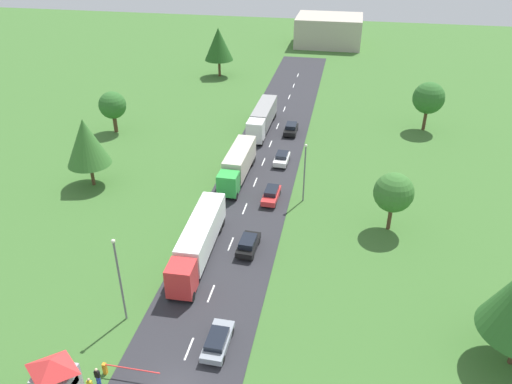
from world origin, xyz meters
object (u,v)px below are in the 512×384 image
(truck_lead, at_px, (199,240))
(lamppost_lead, at_px, (119,276))
(car_second, at_px, (248,244))
(tree_pine, at_px, (219,44))
(guard_booth, at_px, (55,378))
(tree_birch, at_px, (112,105))
(car_lead, at_px, (218,341))
(lamppost_second, at_px, (305,170))
(car_third, at_px, (271,194))
(car_fourth, at_px, (282,158))
(distant_building, at_px, (329,31))
(person_lead, at_px, (98,376))
(tree_elm, at_px, (394,193))
(truck_second, at_px, (238,164))
(truck_third, at_px, (262,117))
(tree_oak, at_px, (429,98))
(car_fifth, at_px, (291,129))
(tree_ash, at_px, (86,142))

(truck_lead, bearing_deg, lamppost_lead, -111.54)
(car_second, xyz_separation_m, tree_pine, (-18.16, 58.56, 5.76))
(guard_booth, relative_size, tree_birch, 0.58)
(car_lead, bearing_deg, lamppost_second, 80.05)
(car_third, distance_m, car_fourth, 10.04)
(car_third, bearing_deg, distant_building, 88.76)
(person_lead, bearing_deg, lamppost_lead, 96.57)
(lamppost_lead, relative_size, tree_elm, 1.24)
(car_second, height_order, tree_elm, tree_elm)
(truck_lead, distance_m, lamppost_lead, 10.67)
(car_fourth, distance_m, tree_birch, 28.39)
(truck_second, height_order, tree_elm, tree_elm)
(truck_third, height_order, tree_oak, tree_oak)
(truck_third, height_order, tree_pine, tree_pine)
(truck_third, relative_size, tree_pine, 1.35)
(lamppost_lead, height_order, tree_birch, lamppost_lead)
(car_third, distance_m, tree_birch, 32.28)
(tree_oak, distance_m, tree_birch, 49.08)
(car_fifth, xyz_separation_m, tree_oak, (20.65, 5.70, 4.39))
(truck_third, height_order, tree_ash, tree_ash)
(truck_second, relative_size, tree_ash, 1.32)
(truck_third, distance_m, car_fifth, 4.88)
(car_lead, relative_size, tree_pine, 0.45)
(person_lead, bearing_deg, truck_third, 86.07)
(car_second, distance_m, guard_booth, 22.37)
(guard_booth, relative_size, person_lead, 2.21)
(guard_booth, height_order, tree_birch, tree_birch)
(car_second, distance_m, tree_oak, 42.75)
(car_fourth, bearing_deg, distant_building, 88.43)
(car_second, distance_m, lamppost_second, 12.57)
(car_second, bearing_deg, tree_ash, 155.53)
(distant_building, bearing_deg, car_second, -91.54)
(car_lead, distance_m, person_lead, 9.44)
(guard_booth, bearing_deg, car_second, 63.21)
(car_second, xyz_separation_m, car_fifth, (0.43, 31.23, -0.00))
(car_third, relative_size, tree_ash, 0.50)
(lamppost_lead, xyz_separation_m, tree_birch, (-18.46, 38.46, -0.32))
(truck_lead, bearing_deg, distant_building, 85.58)
(car_fourth, distance_m, lamppost_second, 10.73)
(tree_pine, bearing_deg, lamppost_lead, -82.15)
(guard_booth, xyz_separation_m, tree_elm, (24.57, 26.95, 2.69))
(car_fifth, relative_size, tree_pine, 0.42)
(tree_elm, bearing_deg, guard_booth, -132.36)
(car_second, relative_size, tree_birch, 0.65)
(truck_second, relative_size, distant_building, 0.73)
(truck_third, relative_size, tree_ash, 1.48)
(truck_lead, bearing_deg, tree_pine, 102.55)
(car_fourth, bearing_deg, guard_booth, -104.64)
(tree_ash, height_order, distant_building, tree_ash)
(guard_booth, bearing_deg, car_lead, 32.81)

